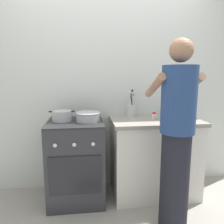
{
  "coord_description": "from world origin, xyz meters",
  "views": [
    {
      "loc": [
        -0.24,
        -2.2,
        1.41
      ],
      "look_at": [
        0.05,
        0.12,
        1.0
      ],
      "focal_mm": 35.11,
      "sensor_mm": 36.0,
      "label": 1
    }
  ],
  "objects_px": {
    "stove_range": "(76,161)",
    "spice_bottle": "(154,116)",
    "mixing_bowl": "(88,116)",
    "pot": "(62,116)",
    "person": "(177,137)",
    "utensil_crock": "(131,108)"
  },
  "relations": [
    {
      "from": "utensil_crock",
      "to": "spice_bottle",
      "type": "xyz_separation_m",
      "value": [
        0.22,
        -0.19,
        -0.06
      ]
    },
    {
      "from": "pot",
      "to": "person",
      "type": "distance_m",
      "value": 1.21
    },
    {
      "from": "pot",
      "to": "person",
      "type": "bearing_deg",
      "value": -30.2
    },
    {
      "from": "person",
      "to": "spice_bottle",
      "type": "bearing_deg",
      "value": 92.31
    },
    {
      "from": "pot",
      "to": "mixing_bowl",
      "type": "xyz_separation_m",
      "value": [
        0.28,
        -0.04,
        -0.0
      ]
    },
    {
      "from": "stove_range",
      "to": "mixing_bowl",
      "type": "bearing_deg",
      "value": -1.18
    },
    {
      "from": "utensil_crock",
      "to": "spice_bottle",
      "type": "bearing_deg",
      "value": -40.92
    },
    {
      "from": "stove_range",
      "to": "utensil_crock",
      "type": "height_order",
      "value": "utensil_crock"
    },
    {
      "from": "mixing_bowl",
      "to": "person",
      "type": "height_order",
      "value": "person"
    },
    {
      "from": "pot",
      "to": "person",
      "type": "xyz_separation_m",
      "value": [
        1.05,
        -0.61,
        -0.1
      ]
    },
    {
      "from": "pot",
      "to": "spice_bottle",
      "type": "distance_m",
      "value": 1.02
    },
    {
      "from": "stove_range",
      "to": "mixing_bowl",
      "type": "xyz_separation_m",
      "value": [
        0.14,
        -0.0,
        0.5
      ]
    },
    {
      "from": "mixing_bowl",
      "to": "stove_range",
      "type": "bearing_deg",
      "value": 178.82
    },
    {
      "from": "stove_range",
      "to": "spice_bottle",
      "type": "distance_m",
      "value": 1.01
    },
    {
      "from": "pot",
      "to": "mixing_bowl",
      "type": "relative_size",
      "value": 1.02
    },
    {
      "from": "stove_range",
      "to": "pot",
      "type": "relative_size",
      "value": 3.28
    },
    {
      "from": "pot",
      "to": "spice_bottle",
      "type": "height_order",
      "value": "pot"
    },
    {
      "from": "stove_range",
      "to": "mixing_bowl",
      "type": "distance_m",
      "value": 0.52
    },
    {
      "from": "stove_range",
      "to": "spice_bottle",
      "type": "bearing_deg",
      "value": 0.25
    },
    {
      "from": "spice_bottle",
      "to": "utensil_crock",
      "type": "bearing_deg",
      "value": 139.08
    },
    {
      "from": "person",
      "to": "utensil_crock",
      "type": "bearing_deg",
      "value": 107.77
    },
    {
      "from": "mixing_bowl",
      "to": "person",
      "type": "distance_m",
      "value": 0.96
    }
  ]
}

